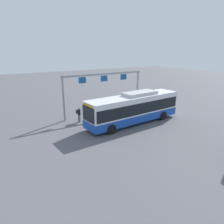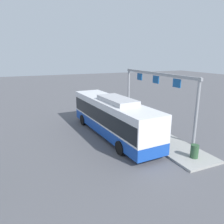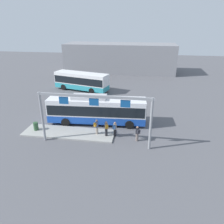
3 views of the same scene
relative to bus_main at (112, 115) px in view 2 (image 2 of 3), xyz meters
name	(u,v)px [view 2 (image 2 of 3)]	position (x,y,z in m)	size (l,w,h in m)	color
ground_plane	(112,135)	(0.01, 0.00, -1.81)	(120.00, 120.00, 0.00)	#56565B
platform_curb	(159,139)	(-2.48, -3.14, -1.73)	(10.00, 2.80, 0.16)	#9E9E99
bus_main	(112,115)	(0.00, 0.00, 0.00)	(11.60, 3.27, 3.46)	#1947AD
person_boarding	(123,108)	(5.01, -3.60, -0.92)	(0.54, 0.60, 1.67)	slate
person_waiting_near	(135,115)	(1.74, -3.29, -0.76)	(0.49, 0.60, 1.67)	black
person_waiting_mid	(128,114)	(2.60, -2.97, -0.92)	(0.43, 0.58, 1.67)	black
person_waiting_far	(139,118)	(0.64, -3.04, -0.76)	(0.54, 0.61, 1.67)	gray
platform_sign_gantry	(155,87)	(0.91, -4.89, 2.03)	(11.04, 0.24, 5.20)	gray
trash_bin	(194,151)	(-6.26, -3.16, -1.20)	(0.52, 0.52, 0.90)	#2D5133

